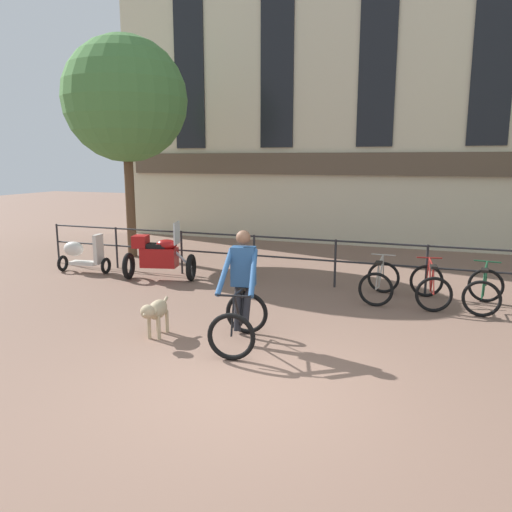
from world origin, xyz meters
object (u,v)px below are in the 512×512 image
Objects in this scene: dog at (156,311)px; parked_motorcycle at (159,256)px; parked_bicycle_mid_left at (430,286)px; parked_scooter at (82,254)px; parked_bicycle_near_lamp at (380,282)px; cyclist_with_bike at (241,294)px; parked_bicycle_mid_right at (484,290)px.

parked_motorcycle reaches higher than dog.
parked_scooter is at bearing -8.11° from parked_bicycle_mid_left.
parked_bicycle_near_lamp is at bearing -102.50° from parked_motorcycle.
dog is 5.31m from parked_scooter.
cyclist_with_bike reaches higher than parked_bicycle_mid_right.
parked_bicycle_mid_left is 8.08m from parked_scooter.
parked_bicycle_mid_right is at bearing 171.26° from parked_bicycle_mid_left.
parked_motorcycle reaches higher than parked_scooter.
parked_motorcycle is 1.51× the size of parked_bicycle_near_lamp.
dog is 4.55m from parked_bicycle_near_lamp.
parked_bicycle_mid_left is (2.61, 3.17, -0.41)m from cyclist_with_bike.
cyclist_with_bike reaches higher than parked_bicycle_mid_left.
parked_bicycle_mid_left is at bearing -102.69° from parked_motorcycle.
parked_motorcycle is at bearing 112.09° from dog.
cyclist_with_bike is at bearing -125.53° from parked_scooter.
parked_bicycle_mid_left is (3.95, 3.42, -0.07)m from dog.
parked_bicycle_mid_left is (0.94, 0.00, -0.00)m from parked_bicycle_near_lamp.
parked_bicycle_mid_left is 1.01× the size of parked_bicycle_mid_right.
parked_bicycle_near_lamp is at bearing -95.44° from parked_scooter.
cyclist_with_bike reaches higher than parked_scooter.
parked_bicycle_mid_left is at bearing 7.65° from parked_bicycle_mid_right.
parked_bicycle_mid_left is at bearing 40.14° from cyclist_with_bike.
parked_bicycle_near_lamp is at bearing -8.73° from parked_bicycle_mid_left.
parked_motorcycle is at bearing 8.49° from parked_bicycle_mid_right.
cyclist_with_bike is at bearing 41.75° from parked_bicycle_mid_left.
parked_scooter is at bearing 132.68° from dog.
parked_bicycle_mid_left is at bearing -95.53° from parked_scooter.
parked_scooter is (-2.17, 0.01, -0.10)m from parked_motorcycle.
dog is 5.22m from parked_bicycle_mid_left.
parked_scooter is at bearing 8.22° from parked_bicycle_mid_right.
cyclist_with_bike is 4.12m from parked_bicycle_mid_left.
dog is 0.55× the size of parked_motorcycle.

